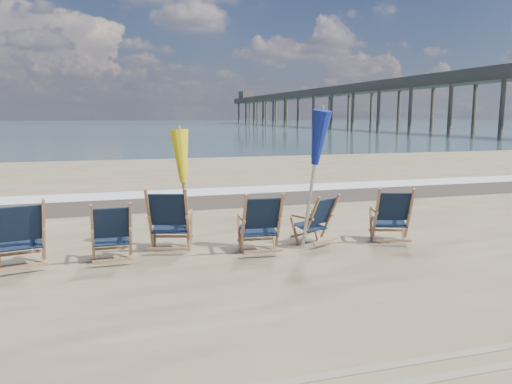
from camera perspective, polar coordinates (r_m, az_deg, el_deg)
ocean at (r=133.82m, az=-15.93°, el=7.44°), size 400.00×400.00×0.00m
surf_foam at (r=14.45m, az=-7.02°, el=-0.01°), size 200.00×1.40×0.01m
wet_sand_strip at (r=12.99m, az=-5.89°, el=-0.98°), size 200.00×2.60×0.00m
beach_chair_0 at (r=7.72m, az=-23.08°, el=-4.34°), size 0.81×0.88×1.05m
beach_chair_1 at (r=7.62m, az=-14.15°, el=-4.45°), size 0.62×0.70×0.95m
beach_chair_2 at (r=7.97m, az=-7.83°, el=-3.23°), size 0.88×0.94×1.08m
beach_chair_3 at (r=7.84m, az=2.71°, el=-3.57°), size 0.72×0.79×1.02m
beach_chair_4 at (r=8.62m, az=8.46°, el=-2.99°), size 0.78×0.81×0.89m
beach_chair_5 at (r=8.82m, az=17.13°, el=-2.64°), size 0.83×0.88×1.00m
umbrella_yellow at (r=8.10m, az=-8.22°, el=3.34°), size 0.30×0.30×1.94m
umbrella_blue at (r=7.95m, az=6.42°, el=5.50°), size 0.30×0.30×2.27m
fishing_pier at (r=89.46m, az=10.19°, el=10.15°), size 4.40×140.00×9.30m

